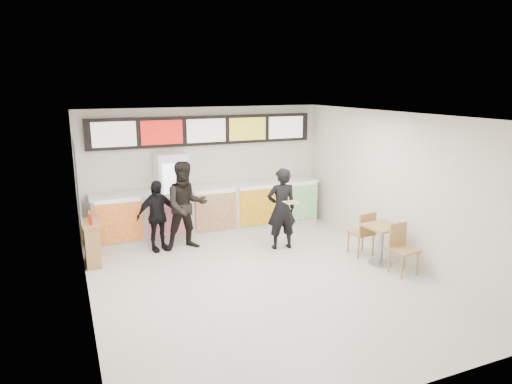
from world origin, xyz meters
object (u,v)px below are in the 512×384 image
customer_left (186,206)px  customer_mid (157,216)px  service_counter (212,209)px  condiment_ledge (92,243)px  cafe_table (382,237)px  customer_main (281,209)px  drinks_fridge (172,196)px

customer_left → customer_mid: 0.66m
service_counter → condiment_ledge: 3.00m
cafe_table → service_counter: bearing=121.0°
customer_main → customer_left: (-1.91, 0.79, 0.07)m
customer_main → customer_left: bearing=-15.6°
service_counter → cafe_table: bearing=-52.7°
customer_left → service_counter: bearing=45.9°
cafe_table → condiment_ledge: (-5.32, 2.27, -0.11)m
customer_left → drinks_fridge: bearing=95.0°
customer_left → condiment_ledge: (-1.97, -0.12, -0.52)m
service_counter → customer_mid: bearing=-152.9°
drinks_fridge → cafe_table: size_ratio=1.19×
drinks_fridge → customer_mid: 0.95m
cafe_table → customer_main: bearing=125.8°
customer_main → customer_mid: customer_main is taller
customer_main → customer_mid: bearing=-13.5°
cafe_table → condiment_ledge: bearing=150.6°
customer_mid → customer_main: bearing=-34.8°
drinks_fridge → cafe_table: drinks_fridge is taller
drinks_fridge → service_counter: bearing=-1.0°
service_counter → customer_main: size_ratio=3.10×
service_counter → condiment_ledge: size_ratio=5.34×
customer_left → condiment_ledge: bearing=-177.0°
service_counter → drinks_fridge: 1.03m
drinks_fridge → condiment_ledge: (-1.89, -1.03, -0.56)m
customer_left → condiment_ledge: size_ratio=1.86×
customer_mid → condiment_ledge: 1.42m
customer_main → customer_mid: (-2.52, 0.94, -0.12)m
customer_main → drinks_fridge: bearing=-33.5°
condiment_ledge → customer_mid: bearing=11.0°
condiment_ledge → customer_main: bearing=-9.8°
customer_mid → cafe_table: (3.96, -2.53, -0.22)m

